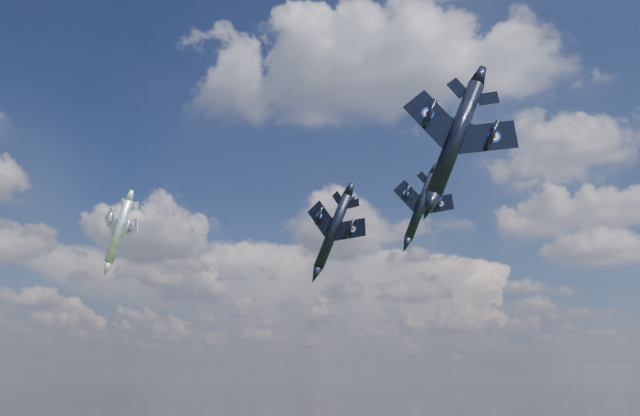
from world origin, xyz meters
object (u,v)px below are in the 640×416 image
(jet_lead_navy, at_px, (333,231))
(jet_right_navy, at_px, (455,138))
(jet_left_silver, at_px, (119,231))
(jet_high_navy, at_px, (421,206))

(jet_lead_navy, distance_m, jet_right_navy, 35.44)
(jet_lead_navy, xyz_separation_m, jet_right_navy, (19.05, -29.86, 1.15))
(jet_right_navy, xyz_separation_m, jet_left_silver, (-50.73, 23.90, -0.70))
(jet_lead_navy, relative_size, jet_right_navy, 0.96)
(jet_lead_navy, distance_m, jet_high_navy, 14.78)
(jet_high_navy, bearing_deg, jet_lead_navy, -142.56)
(jet_right_navy, distance_m, jet_high_navy, 37.36)
(jet_high_navy, bearing_deg, jet_left_silver, -155.12)
(jet_lead_navy, height_order, jet_high_navy, jet_high_navy)
(jet_lead_navy, bearing_deg, jet_left_silver, -151.56)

